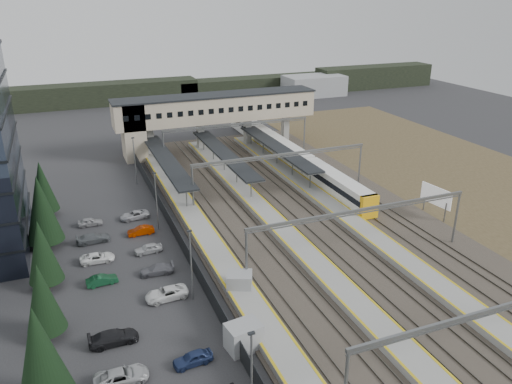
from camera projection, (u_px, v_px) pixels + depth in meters
name	position (u px, v px, depth m)	size (l,w,h in m)	color
ground	(239.00, 251.00, 61.67)	(220.00, 220.00, 0.00)	#2B2B2D
conifer_row	(42.00, 266.00, 49.02)	(4.42, 49.82, 9.50)	black
car_park	(139.00, 303.00, 50.42)	(10.53, 44.62, 1.29)	#ABAAAF
lampposts	(171.00, 226.00, 58.39)	(0.50, 53.25, 8.07)	slate
fence	(178.00, 236.00, 63.39)	(0.08, 90.00, 2.00)	#26282B
relay_cabin_near	(244.00, 337.00, 44.51)	(3.34, 2.65, 2.54)	#96999B
relay_cabin_far	(240.00, 283.00, 52.74)	(3.25, 3.02, 2.39)	#96999B
rail_corridor	(290.00, 221.00, 69.06)	(34.00, 90.00, 0.92)	#342E28
canopies	(224.00, 153.00, 85.86)	(23.10, 30.00, 3.28)	black
footbridge	(203.00, 112.00, 97.53)	(40.40, 6.40, 11.20)	#C6B19A
gantries	(316.00, 185.00, 66.10)	(28.40, 62.28, 7.17)	slate
train	(286.00, 152.00, 93.11)	(2.68, 56.00, 3.37)	white
billboard	(436.00, 197.00, 70.32)	(0.89, 5.33, 4.44)	slate
scrub_east	(488.00, 188.00, 81.33)	(34.00, 120.00, 0.06)	#493D25
treeline_far	(209.00, 89.00, 148.23)	(170.00, 19.00, 7.00)	black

